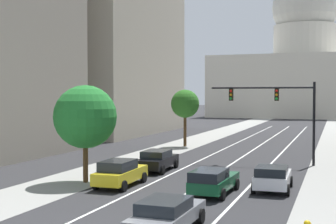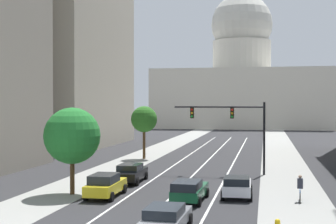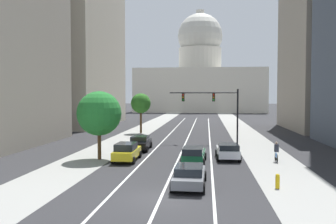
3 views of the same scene
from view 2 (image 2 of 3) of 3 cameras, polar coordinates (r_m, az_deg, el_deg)
The scene contains 16 objects.
ground_plane at distance 61.37m, azimuth 5.41°, elevation -4.90°, with size 400.00×400.00×0.00m, color #2B2B2D.
sidewalk_left at distance 57.89m, azimuth -3.14°, elevation -5.25°, with size 4.57×130.00×0.01m, color gray.
sidewalk_right at distance 56.12m, azimuth 13.18°, elevation -5.48°, with size 4.57×130.00×0.01m, color gray.
lane_stripe_left at distance 47.06m, azimuth -0.02°, elevation -6.70°, with size 0.16×90.00×0.01m, color white.
lane_stripe_center at distance 46.58m, azimuth 3.51°, elevation -6.78°, with size 0.16×90.00×0.01m, color white.
lane_stripe_right at distance 46.28m, azimuth 7.11°, elevation -6.84°, with size 0.16×90.00×0.01m, color white.
capitol_building at distance 130.36m, azimuth 8.55°, elevation 3.44°, with size 44.10×25.60×36.12m.
car_white at distance 33.62m, azimuth 8.04°, elevation -8.51°, with size 2.14×4.09×1.47m.
car_green at distance 31.82m, azimuth 2.48°, elevation -9.05°, with size 2.09×4.66×1.47m.
car_black at distance 39.65m, azimuth -4.36°, elevation -7.04°, with size 2.13×4.80×1.48m.
car_yellow at distance 33.67m, azimuth -7.30°, elevation -8.41°, with size 2.01×4.53×1.59m.
car_gray at distance 24.49m, azimuth -0.29°, elevation -12.25°, with size 2.10×4.80×1.36m.
traffic_signal_mast at distance 44.15m, azimuth 7.75°, elevation -1.13°, with size 8.14×0.39×6.44m.
cyclist at distance 33.03m, azimuth 15.11°, elevation -8.58°, with size 0.38×1.70×1.72m.
street_tree_mid_left at distance 55.77m, azimuth -2.80°, elevation -0.88°, with size 2.98×2.98×6.01m.
street_tree_near_left at distance 34.67m, azimuth -11.09°, elevation -2.74°, with size 3.93×3.93×6.05m.
Camera 2 is at (6.23, -20.72, 6.35)m, focal length 52.42 mm.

